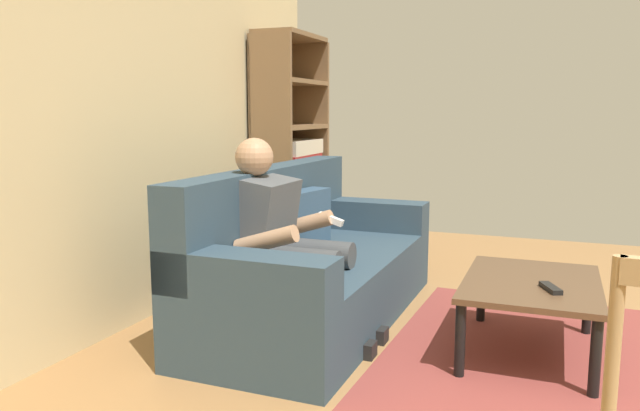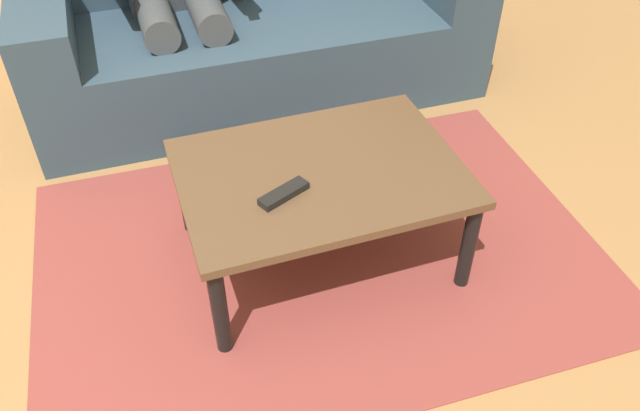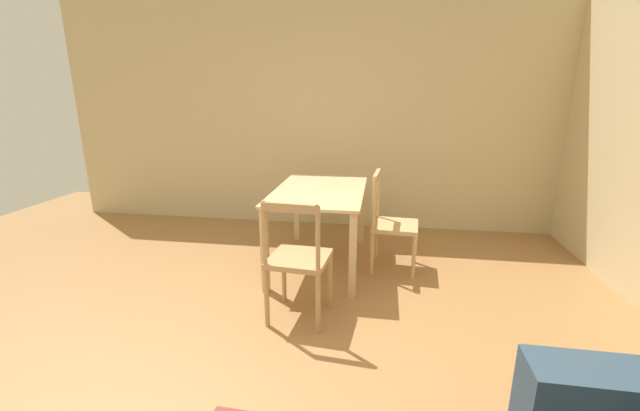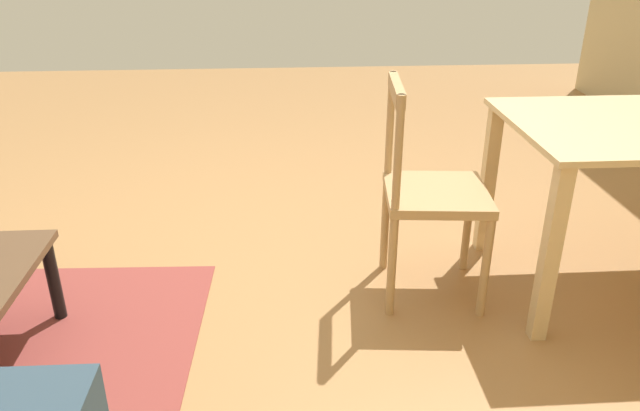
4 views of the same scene
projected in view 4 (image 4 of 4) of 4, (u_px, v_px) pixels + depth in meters
name	position (u px, v px, depth m)	size (l,w,h in m)	color
ground_plane	(237.00, 251.00, 3.08)	(8.39, 8.39, 0.00)	#9E7042
dining_chair_facing_couch	(429.00, 193.00, 2.57)	(0.46, 0.46, 0.94)	tan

